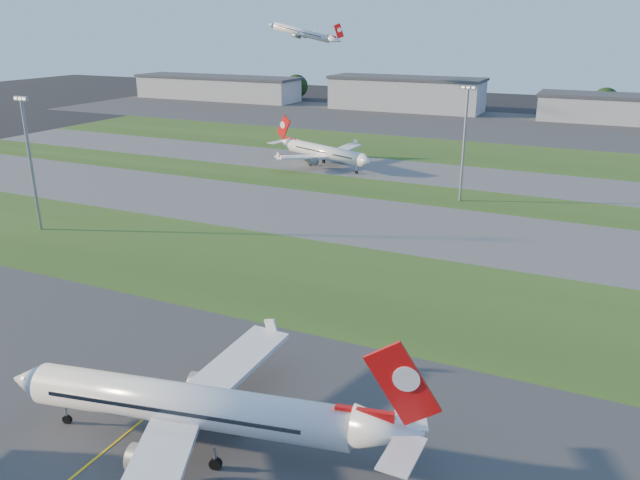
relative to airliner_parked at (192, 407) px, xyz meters
The scene contains 19 objects.
ground 16.35m from the airliner_parked, 140.56° to the right, with size 700.00×700.00×0.00m, color black.
apron_near 16.35m from the airliner_parked, 140.56° to the right, with size 300.00×70.00×0.01m, color #333335.
grass_strip_a 43.92m from the airliner_parked, 106.18° to the left, with size 300.00×34.00×0.01m, color #274617.
taxiway_a 76.08m from the airliner_parked, 99.23° to the left, with size 300.00×32.00×0.01m, color #515154.
grass_strip_b 100.81m from the airliner_parked, 96.95° to the left, with size 300.00×18.00×0.01m, color #274617.
taxiway_b 122.66m from the airliner_parked, 95.70° to the left, with size 300.00×26.00×0.01m, color #515154.
grass_strip_c 155.51m from the airliner_parked, 94.49° to the left, with size 300.00×40.00×0.01m, color #274617.
apron_far 215.37m from the airliner_parked, 93.24° to the left, with size 400.00×80.00×0.01m, color #333335.
airliner_parked is the anchor object (origin of this frame).
airliner_taxiing 125.04m from the airliner_parked, 109.01° to the left, with size 34.08×28.97×11.30m.
airliner_departing 228.54m from the airliner_parked, 113.94° to the left, with size 30.27×25.44×9.53m.
light_mast_west 79.91m from the airliner_parked, 148.00° to the left, with size 3.20×0.70×25.80m.
light_mast_centre 98.58m from the airliner_parked, 88.35° to the left, with size 3.20×0.70×25.80m.
hangar_far_west 293.80m from the airliner_parked, 123.51° to the left, with size 91.80×23.00×12.20m.
hangar_west 251.59m from the airliner_parked, 103.14° to the left, with size 71.40×23.00×15.20m.
tree_far_west 327.77m from the airliner_parked, 128.09° to the left, with size 11.00×11.00×12.00m.
tree_west 287.27m from the airliner_parked, 115.17° to the left, with size 12.10×12.10×13.20m.
tree_mid_west 258.00m from the airliner_parked, 97.17° to the left, with size 9.90×9.90×10.80m.
tree_mid_east 260.48m from the airliner_parked, 83.87° to the left, with size 11.55×11.55×12.60m.
Camera 1 is at (44.41, -30.40, 38.43)m, focal length 35.00 mm.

